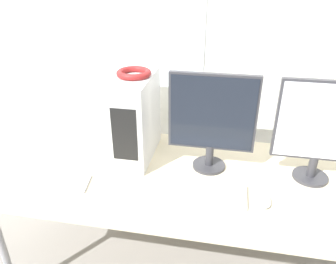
{
  "coord_description": "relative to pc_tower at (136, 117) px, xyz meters",
  "views": [
    {
      "loc": [
        0.18,
        -0.99,
        1.7
      ],
      "look_at": [
        -0.09,
        0.43,
        0.95
      ],
      "focal_mm": 35.0,
      "sensor_mm": 36.0,
      "label": 1
    }
  ],
  "objects": [
    {
      "name": "monitor_right_near",
      "position": [
        0.94,
        -0.06,
        0.06
      ],
      "size": [
        0.44,
        0.18,
        0.53
      ],
      "color": "#333338",
      "rests_on": "desk"
    },
    {
      "name": "monitor_main",
      "position": [
        0.42,
        -0.06,
        0.06
      ],
      "size": [
        0.44,
        0.18,
        0.53
      ],
      "color": "#333338",
      "rests_on": "desk"
    },
    {
      "name": "headphones",
      "position": [
        0.0,
        0.0,
        0.25
      ],
      "size": [
        0.18,
        0.18,
        0.03
      ],
      "color": "maroon",
      "rests_on": "pc_tower"
    },
    {
      "name": "wall_back",
      "position": [
        0.29,
        0.41,
        0.41
      ],
      "size": [
        8.0,
        0.07,
        2.7
      ],
      "color": "silver",
      "rests_on": "ground_plane"
    },
    {
      "name": "mouse",
      "position": [
        0.69,
        -0.31,
        -0.22
      ],
      "size": [
        0.06,
        0.1,
        0.03
      ],
      "color": "#B2B2B7",
      "rests_on": "desk"
    },
    {
      "name": "cell_phone",
      "position": [
        -0.2,
        -0.34,
        -0.23
      ],
      "size": [
        0.1,
        0.15,
        0.01
      ],
      "rotation": [
        0.0,
        0.0,
        0.14
      ],
      "color": "#99999E",
      "rests_on": "desk"
    },
    {
      "name": "keyboard",
      "position": [
        0.38,
        -0.3,
        -0.22
      ],
      "size": [
        0.46,
        0.17,
        0.02
      ],
      "color": "silver",
      "rests_on": "desk"
    },
    {
      "name": "pc_tower",
      "position": [
        0.0,
        0.0,
        0.0
      ],
      "size": [
        0.18,
        0.42,
        0.47
      ],
      "color": "silver",
      "rests_on": "desk"
    },
    {
      "name": "desk",
      "position": [
        0.29,
        -0.15,
        -0.28
      ],
      "size": [
        1.99,
        0.86,
        0.71
      ],
      "color": "beige",
      "rests_on": "ground_plane"
    }
  ]
}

